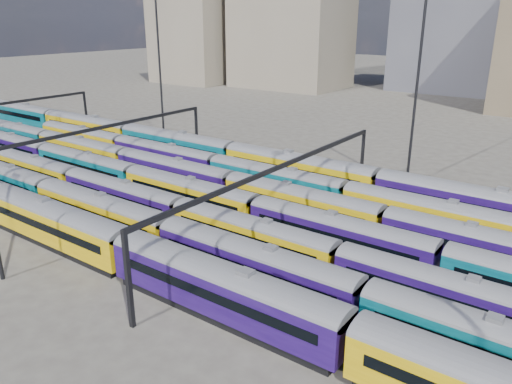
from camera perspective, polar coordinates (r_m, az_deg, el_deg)
The scene contains 12 objects.
ground at distance 58.81m, azimuth -5.48°, elevation -2.74°, with size 500.00×500.00×0.00m, color #423D38.
rake_0 at distance 54.18m, azimuth -22.06°, elevation -2.94°, with size 108.52×3.18×5.36m.
rake_1 at distance 48.72m, azimuth -9.93°, elevation -4.51°, with size 120.46×2.94×4.94m.
rake_2 at distance 54.23m, azimuth -8.65°, elevation -2.09°, with size 112.86×2.75×4.62m.
rake_3 at distance 53.79m, azimuth 0.01°, elevation -1.91°, with size 117.74×2.87×4.83m.
rake_4 at distance 68.23m, azimuth -9.40°, elevation 2.53°, with size 139.08×2.91×4.89m.
rake_5 at distance 63.83m, azimuth 2.18°, elevation 1.60°, with size 99.52×2.92×4.90m.
rake_6 at distance 67.55m, azimuth 4.83°, elevation 2.90°, with size 159.54×3.33×5.63m.
gantry_1 at distance 71.15m, azimuth -17.93°, elevation 6.06°, with size 0.35×40.35×8.03m.
gantry_2 at distance 50.74m, azimuth 2.79°, elevation 1.82°, with size 0.35×40.35×8.03m.
mast_1 at distance 91.58m, azimuth -10.96°, elevation 14.02°, with size 1.40×0.50×25.60m.
mast_3 at distance 68.44m, azimuth 17.94°, elevation 11.70°, with size 1.40×0.50×25.60m.
Camera 1 is at (36.46, -40.47, 22.18)m, focal length 35.00 mm.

